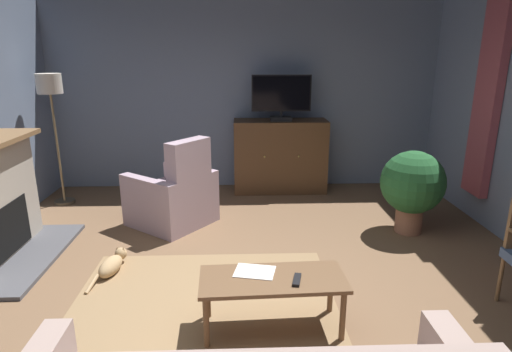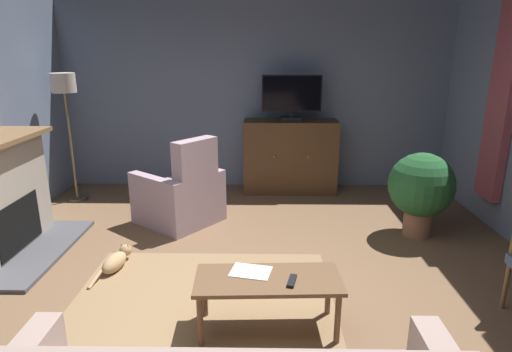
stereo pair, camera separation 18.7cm
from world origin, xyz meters
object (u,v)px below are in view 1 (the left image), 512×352
at_px(coffee_table, 273,284).
at_px(cat, 112,265).
at_px(folded_newspaper, 255,272).
at_px(tv_cabinet, 280,157).
at_px(potted_plant_small_fern_corner, 412,185).
at_px(floor_lamp, 51,99).
at_px(television, 281,97).
at_px(armchair_beside_cabinet, 174,197).
at_px(tv_remote, 297,280).

relative_size(coffee_table, cat, 1.68).
bearing_deg(folded_newspaper, tv_cabinet, 93.77).
xyz_separation_m(potted_plant_small_fern_corner, floor_lamp, (-4.45, 1.15, 0.87)).
distance_m(television, cat, 3.32).
bearing_deg(cat, television, 52.65).
distance_m(television, folded_newspaper, 3.43).
relative_size(tv_cabinet, coffee_table, 1.24).
xyz_separation_m(tv_cabinet, folded_newspaper, (-0.49, -3.30, -0.07)).
distance_m(coffee_table, cat, 1.77).
xyz_separation_m(television, floor_lamp, (-3.07, -0.40, 0.02)).
relative_size(armchair_beside_cabinet, cat, 1.79).
height_order(folded_newspaper, cat, folded_newspaper).
bearing_deg(cat, floor_lamp, 121.50).
bearing_deg(television, folded_newspaper, -98.65).
bearing_deg(floor_lamp, television, 7.50).
distance_m(television, armchair_beside_cabinet, 2.15).
bearing_deg(cat, tv_remote, -30.81).
bearing_deg(armchair_beside_cabinet, coffee_table, -63.82).
bearing_deg(floor_lamp, coffee_table, -47.27).
bearing_deg(potted_plant_small_fern_corner, television, 131.61).
relative_size(tv_cabinet, tv_remote, 8.06).
xyz_separation_m(coffee_table, potted_plant_small_fern_corner, (1.74, 1.78, 0.19)).
xyz_separation_m(armchair_beside_cabinet, potted_plant_small_fern_corner, (2.79, -0.35, 0.24)).
height_order(television, armchair_beside_cabinet, television).
xyz_separation_m(tv_cabinet, tv_remote, (-0.19, -3.45, -0.06)).
xyz_separation_m(television, armchair_beside_cabinet, (-1.41, -1.20, -1.09)).
height_order(armchair_beside_cabinet, cat, armchair_beside_cabinet).
xyz_separation_m(folded_newspaper, cat, (-1.35, 0.84, -0.36)).
bearing_deg(floor_lamp, tv_remote, -46.09).
height_order(television, coffee_table, television).
height_order(tv_cabinet, cat, tv_cabinet).
bearing_deg(floor_lamp, folded_newspaper, -47.82).
distance_m(folded_newspaper, cat, 1.62).
bearing_deg(television, floor_lamp, -172.50).
height_order(tv_cabinet, potted_plant_small_fern_corner, tv_cabinet).
bearing_deg(floor_lamp, potted_plant_small_fern_corner, -14.47).
distance_m(cat, floor_lamp, 2.72).
height_order(coffee_table, cat, coffee_table).
bearing_deg(potted_plant_small_fern_corner, cat, -165.06).
bearing_deg(folded_newspaper, tv_remote, -13.67).
relative_size(tv_cabinet, folded_newspaper, 4.57).
bearing_deg(tv_remote, tv_cabinet, -170.08).
distance_m(tv_cabinet, floor_lamp, 3.24).
xyz_separation_m(tv_cabinet, potted_plant_small_fern_corner, (1.38, -1.60, 0.06)).
distance_m(tv_cabinet, folded_newspaper, 3.34).
distance_m(tv_cabinet, armchair_beside_cabinet, 1.90).
xyz_separation_m(armchair_beside_cabinet, cat, (-0.43, -1.21, -0.26)).
relative_size(tv_cabinet, potted_plant_small_fern_corner, 1.41).
height_order(tv_remote, folded_newspaper, tv_remote).
bearing_deg(tv_cabinet, floor_lamp, -171.53).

